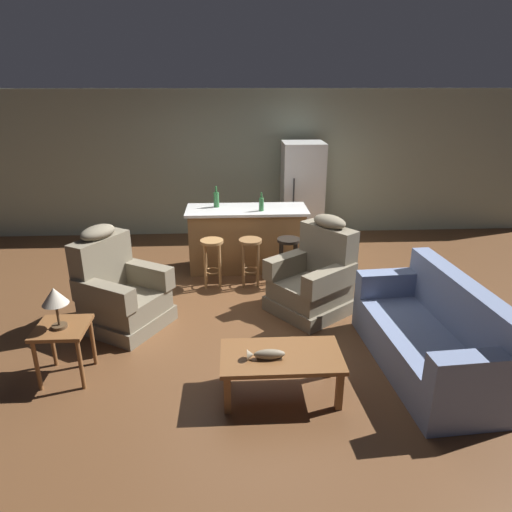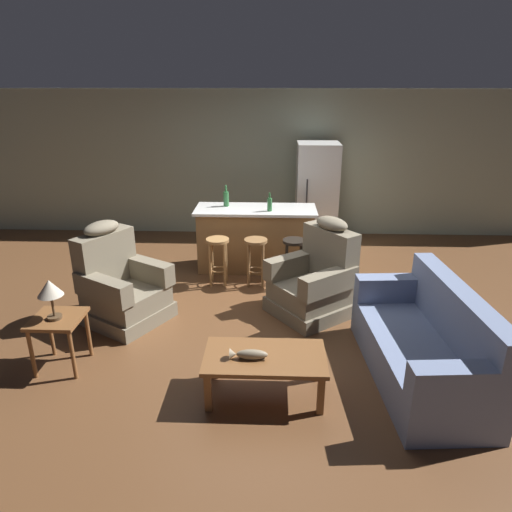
{
  "view_description": "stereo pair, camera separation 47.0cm",
  "coord_description": "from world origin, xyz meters",
  "px_view_note": "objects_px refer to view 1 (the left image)",
  "views": [
    {
      "loc": [
        -0.21,
        -5.22,
        2.73
      ],
      "look_at": [
        0.06,
        -0.1,
        0.75
      ],
      "focal_mm": 32.0,
      "sensor_mm": 36.0,
      "label": 1
    },
    {
      "loc": [
        0.26,
        -5.22,
        2.73
      ],
      "look_at": [
        0.06,
        -0.1,
        0.75
      ],
      "focal_mm": 32.0,
      "sensor_mm": 36.0,
      "label": 2
    }
  ],
  "objects_px": {
    "bar_stool_left": "(212,254)",
    "bottle_short_amber": "(261,204)",
    "coffee_table": "(281,360)",
    "recliner_near_island": "(315,279)",
    "refrigerator": "(302,194)",
    "bottle_tall_green": "(216,199)",
    "fish_figurine": "(266,355)",
    "couch": "(432,338)",
    "recliner_near_lamp": "(119,292)",
    "kitchen_island": "(247,238)",
    "bar_stool_right": "(288,253)",
    "table_lamp": "(55,298)",
    "end_table": "(63,335)",
    "bar_stool_middle": "(250,253)"
  },
  "relations": [
    {
      "from": "recliner_near_island",
      "to": "table_lamp",
      "type": "distance_m",
      "value": 2.98
    },
    {
      "from": "kitchen_island",
      "to": "bar_stool_left",
      "type": "distance_m",
      "value": 0.81
    },
    {
      "from": "recliner_near_island",
      "to": "bar_stool_middle",
      "type": "xyz_separation_m",
      "value": [
        -0.77,
        0.79,
        0.05
      ]
    },
    {
      "from": "bar_stool_left",
      "to": "bar_stool_right",
      "type": "relative_size",
      "value": 1.0
    },
    {
      "from": "recliner_near_lamp",
      "to": "coffee_table",
      "type": "bearing_deg",
      "value": -7.68
    },
    {
      "from": "recliner_near_lamp",
      "to": "end_table",
      "type": "height_order",
      "value": "recliner_near_lamp"
    },
    {
      "from": "recliner_near_lamp",
      "to": "bar_stool_left",
      "type": "xyz_separation_m",
      "value": [
        1.05,
        1.05,
        0.05
      ]
    },
    {
      "from": "refrigerator",
      "to": "bottle_tall_green",
      "type": "relative_size",
      "value": 5.57
    },
    {
      "from": "coffee_table",
      "to": "recliner_near_island",
      "type": "xyz_separation_m",
      "value": [
        0.59,
        1.65,
        0.06
      ]
    },
    {
      "from": "fish_figurine",
      "to": "bar_stool_middle",
      "type": "xyz_separation_m",
      "value": [
        -0.03,
        2.5,
        0.01
      ]
    },
    {
      "from": "coffee_table",
      "to": "couch",
      "type": "bearing_deg",
      "value": 12.31
    },
    {
      "from": "refrigerator",
      "to": "coffee_table",
      "type": "bearing_deg",
      "value": -100.6
    },
    {
      "from": "end_table",
      "to": "coffee_table",
      "type": "bearing_deg",
      "value": -10.23
    },
    {
      "from": "fish_figurine",
      "to": "couch",
      "type": "height_order",
      "value": "couch"
    },
    {
      "from": "refrigerator",
      "to": "recliner_near_lamp",
      "type": "bearing_deg",
      "value": -131.59
    },
    {
      "from": "recliner_near_island",
      "to": "coffee_table",
      "type": "bearing_deg",
      "value": 32.98
    },
    {
      "from": "recliner_near_lamp",
      "to": "bottle_short_amber",
      "type": "distance_m",
      "value": 2.42
    },
    {
      "from": "kitchen_island",
      "to": "bar_stool_right",
      "type": "relative_size",
      "value": 2.65
    },
    {
      "from": "bar_stool_middle",
      "to": "bar_stool_left",
      "type": "bearing_deg",
      "value": 180.0
    },
    {
      "from": "kitchen_island",
      "to": "coffee_table",
      "type": "bearing_deg",
      "value": -86.18
    },
    {
      "from": "recliner_near_island",
      "to": "bar_stool_right",
      "type": "height_order",
      "value": "recliner_near_island"
    },
    {
      "from": "couch",
      "to": "bar_stool_right",
      "type": "height_order",
      "value": "couch"
    },
    {
      "from": "coffee_table",
      "to": "recliner_near_lamp",
      "type": "distance_m",
      "value": 2.24
    },
    {
      "from": "recliner_near_island",
      "to": "refrigerator",
      "type": "height_order",
      "value": "refrigerator"
    },
    {
      "from": "bar_stool_middle",
      "to": "bottle_tall_green",
      "type": "relative_size",
      "value": 2.15
    },
    {
      "from": "couch",
      "to": "bottle_tall_green",
      "type": "relative_size",
      "value": 6.19
    },
    {
      "from": "recliner_near_island",
      "to": "couch",
      "type": "bearing_deg",
      "value": 88.51
    },
    {
      "from": "couch",
      "to": "table_lamp",
      "type": "xyz_separation_m",
      "value": [
        -3.6,
        0.01,
        0.53
      ]
    },
    {
      "from": "couch",
      "to": "bar_stool_left",
      "type": "bearing_deg",
      "value": -47.22
    },
    {
      "from": "coffee_table",
      "to": "bottle_tall_green",
      "type": "distance_m",
      "value": 3.33
    },
    {
      "from": "bar_stool_middle",
      "to": "refrigerator",
      "type": "xyz_separation_m",
      "value": [
        0.98,
        1.83,
        0.41
      ]
    },
    {
      "from": "fish_figurine",
      "to": "refrigerator",
      "type": "distance_m",
      "value": 4.45
    },
    {
      "from": "recliner_near_lamp",
      "to": "bar_stool_right",
      "type": "height_order",
      "value": "recliner_near_lamp"
    },
    {
      "from": "kitchen_island",
      "to": "fish_figurine",
      "type": "bearing_deg",
      "value": -88.92
    },
    {
      "from": "end_table",
      "to": "bar_stool_left",
      "type": "height_order",
      "value": "bar_stool_left"
    },
    {
      "from": "bar_stool_middle",
      "to": "recliner_near_lamp",
      "type": "bearing_deg",
      "value": -146.34
    },
    {
      "from": "couch",
      "to": "bottle_short_amber",
      "type": "distance_m",
      "value": 3.1
    },
    {
      "from": "coffee_table",
      "to": "recliner_near_island",
      "type": "bearing_deg",
      "value": 70.35
    },
    {
      "from": "table_lamp",
      "to": "bar_stool_left",
      "type": "height_order",
      "value": "table_lamp"
    },
    {
      "from": "table_lamp",
      "to": "bottle_tall_green",
      "type": "distance_m",
      "value": 3.17
    },
    {
      "from": "bar_stool_left",
      "to": "bottle_short_amber",
      "type": "height_order",
      "value": "bottle_short_amber"
    },
    {
      "from": "fish_figurine",
      "to": "recliner_near_island",
      "type": "height_order",
      "value": "recliner_near_island"
    },
    {
      "from": "table_lamp",
      "to": "bar_stool_left",
      "type": "relative_size",
      "value": 0.6
    },
    {
      "from": "recliner_near_lamp",
      "to": "bottle_tall_green",
      "type": "xyz_separation_m",
      "value": [
        1.1,
        1.79,
        0.65
      ]
    },
    {
      "from": "bottle_short_amber",
      "to": "couch",
      "type": "bearing_deg",
      "value": -59.36
    },
    {
      "from": "bar_stool_left",
      "to": "bar_stool_middle",
      "type": "relative_size",
      "value": 1.0
    },
    {
      "from": "bar_stool_right",
      "to": "recliner_near_lamp",
      "type": "bearing_deg",
      "value": -153.51
    },
    {
      "from": "kitchen_island",
      "to": "bar_stool_right",
      "type": "bearing_deg",
      "value": -48.48
    },
    {
      "from": "recliner_near_island",
      "to": "bar_stool_left",
      "type": "distance_m",
      "value": 1.52
    },
    {
      "from": "kitchen_island",
      "to": "bar_stool_right",
      "type": "distance_m",
      "value": 0.84
    }
  ]
}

